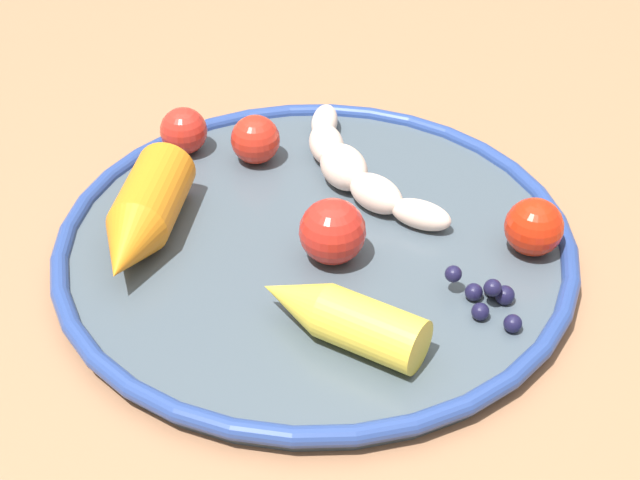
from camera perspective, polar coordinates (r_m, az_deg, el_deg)
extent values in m
cube|color=#9C6C4A|center=(0.64, -0.42, -1.19)|extent=(1.08, 0.75, 0.03)
cube|color=#956D4F|center=(1.27, -17.45, -1.34)|extent=(0.05, 0.05, 0.70)
cube|color=#956D4F|center=(1.30, 10.99, 0.93)|extent=(0.05, 0.05, 0.70)
cylinder|color=#44515B|center=(0.62, 0.00, -0.43)|extent=(0.33, 0.33, 0.01)
torus|color=navy|center=(0.62, 0.00, 0.00)|extent=(0.34, 0.34, 0.01)
ellipsoid|color=beige|center=(0.72, 0.28, 7.13)|extent=(0.05, 0.03, 0.02)
ellipsoid|color=beige|center=(0.69, 0.40, 5.80)|extent=(0.04, 0.03, 0.02)
ellipsoid|color=beige|center=(0.66, 1.45, 4.44)|extent=(0.05, 0.04, 0.03)
ellipsoid|color=beige|center=(0.64, 3.40, 2.83)|extent=(0.05, 0.05, 0.02)
ellipsoid|color=beige|center=(0.63, 6.11, 1.54)|extent=(0.04, 0.05, 0.02)
cylinder|color=orange|center=(0.63, -10.10, 2.59)|extent=(0.08, 0.06, 0.04)
cone|color=orange|center=(0.59, -11.69, -0.71)|extent=(0.06, 0.05, 0.04)
cylinder|color=yellow|center=(0.53, 3.11, -5.39)|extent=(0.06, 0.07, 0.03)
cone|color=yellow|center=(0.55, -1.61, -3.52)|extent=(0.05, 0.05, 0.03)
sphere|color=#191638|center=(0.58, 11.11, -3.30)|extent=(0.01, 0.01, 0.01)
sphere|color=#191638|center=(0.58, 10.37, -2.89)|extent=(0.01, 0.01, 0.01)
sphere|color=#191638|center=(0.56, 11.58, -4.97)|extent=(0.01, 0.01, 0.01)
sphere|color=#191638|center=(0.57, 9.67, -4.29)|extent=(0.01, 0.01, 0.01)
sphere|color=#191638|center=(0.58, 9.28, -3.13)|extent=(0.01, 0.01, 0.01)
sphere|color=#191638|center=(0.57, 8.07, -2.05)|extent=(0.01, 0.01, 0.01)
sphere|color=#191638|center=(0.57, 10.40, -2.86)|extent=(0.01, 0.01, 0.01)
sphere|color=red|center=(0.59, 0.76, 0.52)|extent=(0.04, 0.04, 0.04)
sphere|color=red|center=(0.70, -8.25, 6.55)|extent=(0.03, 0.03, 0.03)
sphere|color=red|center=(0.69, -3.93, 6.09)|extent=(0.04, 0.04, 0.04)
sphere|color=red|center=(0.61, 12.82, 0.77)|extent=(0.04, 0.04, 0.04)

